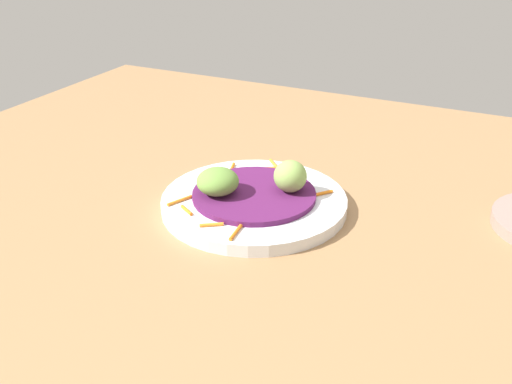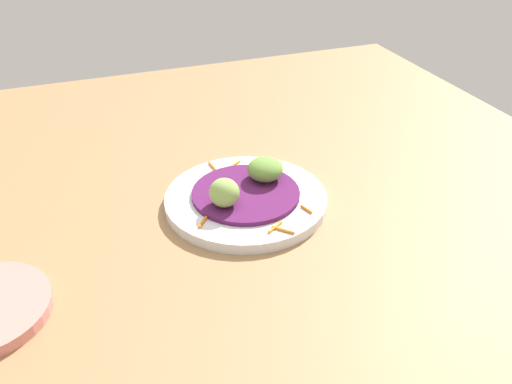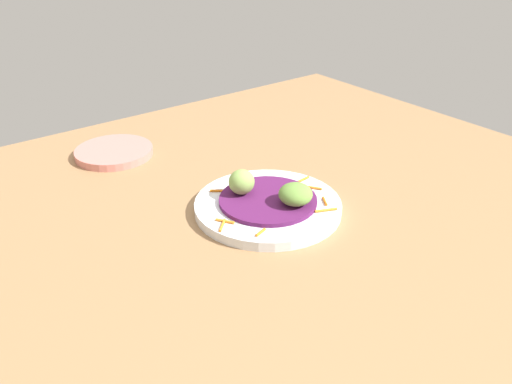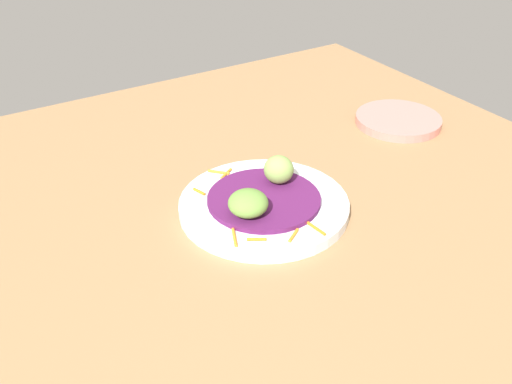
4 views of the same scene
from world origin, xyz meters
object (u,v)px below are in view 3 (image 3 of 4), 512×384
Objects in this scene: main_plate at (268,206)px; guac_scoop_left at (296,194)px; side_plate_small at (114,152)px; guac_scoop_center at (242,182)px.

guac_scoop_left is at bearing -149.50° from main_plate.
guac_scoop_center is at bearing -165.03° from side_plate_small.
main_plate reaches higher than side_plate_small.
side_plate_small is (30.60, 8.18, -3.51)cm from guac_scoop_center.
guac_scoop_center is 31.87cm from side_plate_small.
guac_scoop_center is (7.71, 4.54, 0.36)cm from guac_scoop_left.
guac_scoop_left is 8.96cm from guac_scoop_center.
guac_scoop_left is 40.50cm from side_plate_small.
guac_scoop_center reaches higher than side_plate_small.
main_plate is 36.01cm from side_plate_small.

